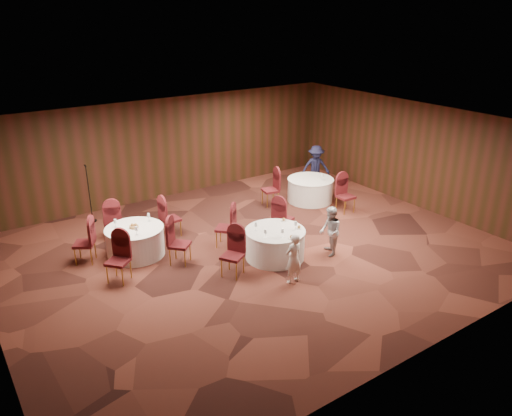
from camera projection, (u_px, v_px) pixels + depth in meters
ground at (254, 252)px, 12.74m from camera, size 12.00×12.00×0.00m
room_shell at (254, 179)px, 12.00m from camera, size 12.00×12.00×12.00m
table_main at (275, 244)px, 12.33m from camera, size 1.49×1.49×0.74m
table_left at (135, 241)px, 12.46m from camera, size 1.45×1.45×0.74m
table_right at (310, 190)px, 15.96m from camera, size 1.47×1.47×0.74m
chairs_main at (248, 233)px, 12.61m from camera, size 2.97×2.15×1.00m
chairs_left at (134, 237)px, 12.41m from camera, size 3.01×2.93×1.00m
chairs_right at (307, 193)px, 15.31m from camera, size 2.13×2.33×1.00m
tabletop_main at (283, 228)px, 12.10m from camera, size 1.09×1.07×0.22m
tabletop_left at (134, 225)px, 12.30m from camera, size 0.91×0.78×0.22m
tabletop_right at (323, 175)px, 15.66m from camera, size 0.08×0.08×0.22m
mic_stand at (91, 205)px, 14.38m from camera, size 0.24×0.24×1.70m
woman_a at (294, 259)px, 11.13m from camera, size 0.44×0.30×1.19m
woman_b at (330, 231)px, 12.39m from camera, size 0.72×0.77×1.27m
man_c at (316, 167)px, 16.92m from camera, size 1.12×0.95×1.50m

